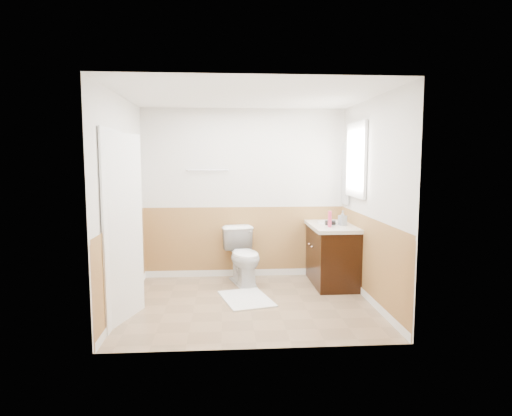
{
  "coord_description": "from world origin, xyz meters",
  "views": [
    {
      "loc": [
        -0.29,
        -5.21,
        1.76
      ],
      "look_at": [
        0.1,
        0.25,
        1.15
      ],
      "focal_mm": 30.79,
      "sensor_mm": 36.0,
      "label": 1
    }
  ],
  "objects": [
    {
      "name": "window_frame",
      "position": [
        1.47,
        0.59,
        1.75
      ],
      "size": [
        0.04,
        0.8,
        1.0
      ],
      "primitive_type": "cube",
      "color": "white",
      "rests_on": "wall_right"
    },
    {
      "name": "vanity_knob_left",
      "position": [
        0.91,
        0.71,
        0.55
      ],
      "size": [
        0.03,
        0.03,
        0.03
      ],
      "primitive_type": "sphere",
      "color": "#B4B5BB",
      "rests_on": "vanity_cabinet"
    },
    {
      "name": "wall_left",
      "position": [
        -1.5,
        0.0,
        1.25
      ],
      "size": [
        0.0,
        3.0,
        3.0
      ],
      "primitive_type": "plane",
      "rotation": [
        1.57,
        0.0,
        1.57
      ],
      "color": "silver",
      "rests_on": "floor"
    },
    {
      "name": "countertop",
      "position": [
        1.2,
        0.81,
        0.83
      ],
      "size": [
        0.6,
        1.15,
        0.05
      ],
      "primitive_type": "cube",
      "color": "silver",
      "rests_on": "vanity_cabinet"
    },
    {
      "name": "vanity_cabinet",
      "position": [
        1.21,
        0.81,
        0.4
      ],
      "size": [
        0.55,
        1.1,
        0.8
      ],
      "primitive_type": "cube",
      "color": "black",
      "rests_on": "floor"
    },
    {
      "name": "bath_mat",
      "position": [
        -0.03,
        0.15,
        0.01
      ],
      "size": [
        0.73,
        0.91,
        0.02
      ],
      "primitive_type": "cube",
      "rotation": [
        0.0,
        0.0,
        0.25
      ],
      "color": "white",
      "rests_on": "floor"
    },
    {
      "name": "door_frame",
      "position": [
        -1.48,
        -0.45,
        1.03
      ],
      "size": [
        0.02,
        0.92,
        2.1
      ],
      "primitive_type": "cube",
      "color": "white",
      "rests_on": "wall_left"
    },
    {
      "name": "faucet",
      "position": [
        1.39,
        0.96,
        0.92
      ],
      "size": [
        0.02,
        0.02,
        0.14
      ],
      "primitive_type": "cylinder",
      "color": "silver",
      "rests_on": "countertop"
    },
    {
      "name": "soap_dispenser",
      "position": [
        1.33,
        0.7,
        0.95
      ],
      "size": [
        0.11,
        0.12,
        0.21
      ],
      "primitive_type": "imported",
      "rotation": [
        0.0,
        0.0,
        0.26
      ],
      "color": "#8F98A1",
      "rests_on": "countertop"
    },
    {
      "name": "door_knob",
      "position": [
        -1.34,
        -0.12,
        0.95
      ],
      "size": [
        0.06,
        0.06,
        0.06
      ],
      "primitive_type": "sphere",
      "color": "silver",
      "rests_on": "door"
    },
    {
      "name": "wainscot_back",
      "position": [
        0.0,
        1.29,
        0.5
      ],
      "size": [
        3.0,
        0.0,
        3.0
      ],
      "primitive_type": "plane",
      "rotation": [
        1.57,
        0.0,
        0.0
      ],
      "color": "#A07A40",
      "rests_on": "floor"
    },
    {
      "name": "floor",
      "position": [
        0.0,
        0.0,
        0.0
      ],
      "size": [
        3.0,
        3.0,
        0.0
      ],
      "primitive_type": "plane",
      "color": "#8C7051",
      "rests_on": "ground"
    },
    {
      "name": "toilet",
      "position": [
        -0.03,
        0.88,
        0.4
      ],
      "size": [
        0.62,
        0.86,
        0.79
      ],
      "primitive_type": "imported",
      "rotation": [
        0.0,
        0.0,
        0.25
      ],
      "color": "white",
      "rests_on": "floor"
    },
    {
      "name": "tp_holder_bar",
      "position": [
        -0.1,
        1.23,
        0.7
      ],
      "size": [
        0.14,
        0.02,
        0.02
      ],
      "primitive_type": "cylinder",
      "rotation": [
        0.0,
        1.57,
        0.0
      ],
      "color": "silver",
      "rests_on": "wall_back"
    },
    {
      "name": "mirror_panel",
      "position": [
        1.48,
        1.1,
        1.55
      ],
      "size": [
        0.02,
        0.35,
        0.9
      ],
      "primitive_type": "cube",
      "color": "silver",
      "rests_on": "wall_right"
    },
    {
      "name": "lotion_bottle",
      "position": [
        1.11,
        0.53,
        0.96
      ],
      "size": [
        0.05,
        0.05,
        0.22
      ],
      "primitive_type": "cylinder",
      "color": "#C73358",
      "rests_on": "countertop"
    },
    {
      "name": "wainscot_left",
      "position": [
        -1.49,
        0.0,
        0.5
      ],
      "size": [
        0.0,
        2.6,
        2.6
      ],
      "primitive_type": "plane",
      "rotation": [
        1.57,
        0.0,
        1.57
      ],
      "color": "#A07A40",
      "rests_on": "floor"
    },
    {
      "name": "tp_roll",
      "position": [
        -0.1,
        1.23,
        0.7
      ],
      "size": [
        0.1,
        0.11,
        0.11
      ],
      "primitive_type": "cylinder",
      "rotation": [
        0.0,
        1.57,
        0.0
      ],
      "color": "white",
      "rests_on": "tp_holder_bar"
    },
    {
      "name": "wainscot_right",
      "position": [
        1.49,
        0.0,
        0.5
      ],
      "size": [
        0.0,
        2.6,
        2.6
      ],
      "primitive_type": "plane",
      "rotation": [
        1.57,
        0.0,
        -1.57
      ],
      "color": "#A07A40",
      "rests_on": "floor"
    },
    {
      "name": "tp_sheet",
      "position": [
        -0.1,
        1.23,
        0.59
      ],
      "size": [
        0.1,
        0.01,
        0.16
      ],
      "primitive_type": "cube",
      "color": "white",
      "rests_on": "tp_roll"
    },
    {
      "name": "wainscot_front",
      "position": [
        0.0,
        -1.29,
        0.5
      ],
      "size": [
        3.0,
        0.0,
        3.0
      ],
      "primitive_type": "plane",
      "rotation": [
        -1.57,
        0.0,
        0.0
      ],
      "color": "#A07A40",
      "rests_on": "floor"
    },
    {
      "name": "hair_dryer_body",
      "position": [
        1.16,
        0.71,
        0.89
      ],
      "size": [
        0.14,
        0.07,
        0.07
      ],
      "primitive_type": "cylinder",
      "rotation": [
        0.0,
        1.57,
        0.0
      ],
      "color": "black",
      "rests_on": "countertop"
    },
    {
      "name": "sink_basin",
      "position": [
        1.21,
        0.96,
        0.86
      ],
      "size": [
        0.36,
        0.36,
        0.02
      ],
      "primitive_type": "cylinder",
      "color": "white",
      "rests_on": "countertop"
    },
    {
      "name": "door",
      "position": [
        -1.4,
        -0.45,
        1.02
      ],
      "size": [
        0.29,
        0.78,
        2.04
      ],
      "primitive_type": "cube",
      "rotation": [
        0.0,
        0.0,
        -0.31
      ],
      "color": "white",
      "rests_on": "wall_left"
    },
    {
      "name": "vanity_knob_right",
      "position": [
        0.91,
        0.91,
        0.55
      ],
      "size": [
        0.03,
        0.03,
        0.03
      ],
      "primitive_type": "sphere",
      "color": "#BBBBC2",
      "rests_on": "vanity_cabinet"
    },
    {
      "name": "wall_back",
      "position": [
        0.0,
        1.3,
        1.25
      ],
      "size": [
        3.0,
        0.0,
        3.0
      ],
      "primitive_type": "plane",
      "rotation": [
        1.57,
        0.0,
        0.0
      ],
      "color": "silver",
      "rests_on": "floor"
    },
    {
      "name": "towel_bar",
      "position": [
        -0.55,
        1.25,
        1.6
      ],
      "size": [
        0.62,
        0.02,
        0.02
      ],
      "primitive_type": "cylinder",
      "rotation": [
        0.0,
        1.57,
        0.0
      ],
      "color": "silver",
      "rests_on": "wall_back"
    },
    {
      "name": "hair_dryer_handle",
      "position": [
        1.13,
        0.68,
        0.86
      ],
      "size": [
        0.03,
        0.03,
        0.07
      ],
      "primitive_type": "cylinder",
      "color": "black",
      "rests_on": "countertop"
    },
    {
      "name": "window_glass",
      "position": [
        1.49,
        0.59,
        1.75
      ],
      "size": [
        0.01,
        0.7,
        0.9
      ],
      "primitive_type": "cube",
      "color": "white",
      "rests_on": "wall_right"
    },
    {
      "name": "wall_right",
      "position": [
        1.5,
        0.0,
        1.25
      ],
      "size": [
        0.0,
        3.0,
        3.0
      ],
      "primitive_type": "plane",
      "rotation": [
        1.57,
        0.0,
        -1.57
      ],
      "color": "silver",
      "rests_on": "floor"
    },
    {
      "name": "wall_front",
      "position": [
        0.0,
        -1.3,
        1.25
      ],
      "size": [
        3.0,
        0.0,
        3.0
      ],
      "primitive_type": "plane",
      "rotation": [
        -1.57,
        0.0,
        0.0
      ],
      "color": "silver",
      "rests_on": "floor"
    },
    {
      "name": "ceiling",
      "position": [
        0.0,
        0.0,
        2.5
      ],
      "size": [
        3.0,
        3.0,
        0.0
      ],
      "primitive_type": "plane",
      "rotation": [
        3.14,
        0.0,
        0.0
      ],
      "color": "white",
      "rests_on": "floor"
    }
  ]
}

